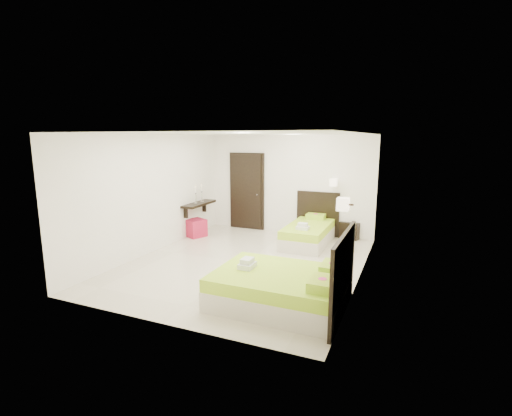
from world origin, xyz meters
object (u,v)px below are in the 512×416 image
at_px(bed_single, 309,232).
at_px(bed_double, 284,287).
at_px(nightstand, 351,230).
at_px(ottoman, 196,228).

xyz_separation_m(bed_single, bed_double, (0.53, -3.44, 0.01)).
height_order(bed_single, nightstand, bed_single).
relative_size(bed_single, bed_double, 0.94).
bearing_deg(nightstand, ottoman, -145.04).
bearing_deg(bed_single, bed_double, -81.15).
height_order(bed_double, ottoman, bed_double).
bearing_deg(bed_double, ottoman, 139.53).
relative_size(bed_double, nightstand, 4.12).
bearing_deg(bed_double, nightstand, 85.85).
xyz_separation_m(nightstand, ottoman, (-3.73, -1.42, 0.01)).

